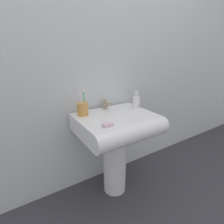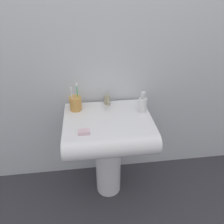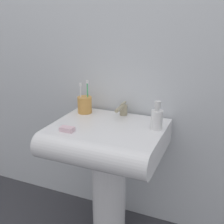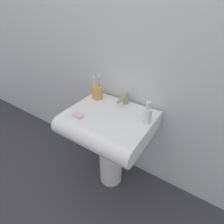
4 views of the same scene
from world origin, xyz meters
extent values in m
plane|color=#38383D|center=(0.00, 0.00, 0.00)|extent=(6.00, 6.00, 0.00)
cube|color=silver|center=(0.00, 0.27, 1.20)|extent=(5.00, 0.05, 2.40)
cylinder|color=white|center=(0.00, 0.00, 0.30)|extent=(0.20, 0.20, 0.60)
cube|color=white|center=(0.00, 0.00, 0.67)|extent=(0.61, 0.46, 0.14)
cylinder|color=white|center=(0.00, -0.23, 0.67)|extent=(0.61, 0.14, 0.14)
cylinder|color=tan|center=(0.02, 0.19, 0.77)|extent=(0.05, 0.05, 0.06)
cylinder|color=tan|center=(0.02, 0.13, 0.80)|extent=(0.02, 0.12, 0.02)
cube|color=tan|center=(0.02, 0.19, 0.81)|extent=(0.01, 0.06, 0.01)
cylinder|color=#D19347|center=(-0.22, 0.13, 0.79)|extent=(0.09, 0.09, 0.10)
cylinder|color=white|center=(-0.24, 0.12, 0.83)|extent=(0.01, 0.01, 0.16)
cube|color=white|center=(-0.24, 0.12, 0.92)|extent=(0.01, 0.01, 0.02)
cylinder|color=#3FB266|center=(-0.20, 0.14, 0.84)|extent=(0.01, 0.01, 0.17)
cube|color=white|center=(-0.20, 0.14, 0.93)|extent=(0.01, 0.01, 0.02)
cylinder|color=white|center=(0.26, 0.05, 0.79)|extent=(0.06, 0.06, 0.10)
cylinder|color=silver|center=(0.26, 0.05, 0.85)|extent=(0.02, 0.02, 0.01)
cylinder|color=silver|center=(0.26, 0.05, 0.88)|extent=(0.03, 0.03, 0.03)
cube|color=silver|center=(-0.17, -0.16, 0.75)|extent=(0.07, 0.04, 0.02)
camera|label=1|loc=(-0.72, -1.10, 1.23)|focal=28.00mm
camera|label=2|loc=(-0.13, -1.26, 1.59)|focal=35.00mm
camera|label=3|loc=(0.57, -1.32, 1.32)|focal=45.00mm
camera|label=4|loc=(0.58, -0.86, 1.44)|focal=28.00mm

